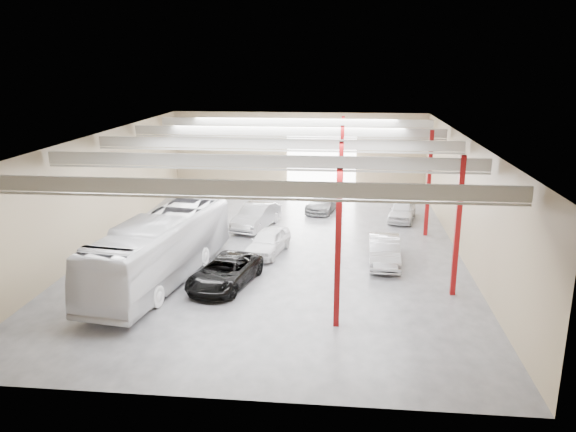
% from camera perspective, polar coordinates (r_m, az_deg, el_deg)
% --- Properties ---
extents(depot_shell, '(22.12, 32.12, 7.06)m').
position_cam_1_polar(depot_shell, '(33.88, -0.82, 4.83)').
color(depot_shell, '#45454A').
rests_on(depot_shell, ground).
extents(coach_bus, '(4.70, 12.88, 3.51)m').
position_cam_1_polar(coach_bus, '(30.23, -12.71, -3.18)').
color(coach_bus, silver).
rests_on(coach_bus, ground).
extents(black_sedan, '(3.63, 5.79, 1.49)m').
position_cam_1_polar(black_sedan, '(29.19, -6.43, -5.67)').
color(black_sedan, black).
rests_on(black_sedan, ground).
extents(car_row_a, '(2.69, 4.72, 1.51)m').
position_cam_1_polar(car_row_a, '(33.76, -2.04, -2.61)').
color(car_row_a, white).
rests_on(car_row_a, ground).
extents(car_row_b, '(3.07, 5.41, 1.69)m').
position_cam_1_polar(car_row_b, '(38.97, -3.24, -0.02)').
color(car_row_b, '#AAAAAF').
rests_on(car_row_b, ground).
extents(car_row_c, '(3.11, 5.08, 1.38)m').
position_cam_1_polar(car_row_c, '(43.61, 3.68, 1.43)').
color(car_row_c, slate).
rests_on(car_row_c, ground).
extents(car_right_near, '(1.82, 4.88, 1.59)m').
position_cam_1_polar(car_right_near, '(32.51, 9.74, -3.48)').
color(car_right_near, '#B8B8BD').
rests_on(car_right_near, ground).
extents(car_right_far, '(2.58, 4.59, 1.47)m').
position_cam_1_polar(car_right_far, '(41.76, 11.52, 0.59)').
color(car_right_far, silver).
rests_on(car_right_far, ground).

